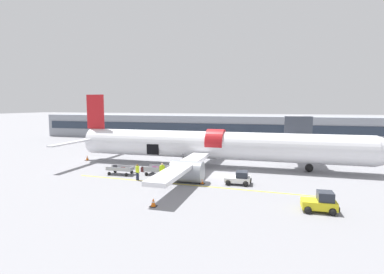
% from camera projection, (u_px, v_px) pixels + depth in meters
% --- Properties ---
extents(ground_plane, '(500.00, 500.00, 0.00)m').
position_uv_depth(ground_plane, '(217.00, 175.00, 35.12)').
color(ground_plane, gray).
extents(apron_marking_line, '(25.46, 1.32, 0.01)m').
position_uv_depth(apron_marking_line, '(184.00, 184.00, 30.86)').
color(apron_marking_line, yellow).
rests_on(apron_marking_line, ground_plane).
extents(terminal_strip, '(102.58, 10.20, 5.68)m').
position_uv_depth(terminal_strip, '(248.00, 128.00, 69.45)').
color(terminal_strip, gray).
rests_on(terminal_strip, ground_plane).
extents(jet_bridge_stub, '(3.40, 10.42, 6.72)m').
position_uv_depth(jet_bridge_stub, '(296.00, 127.00, 42.30)').
color(jet_bridge_stub, '#4C4C51').
rests_on(jet_bridge_stub, ground_plane).
extents(airplane, '(41.43, 34.51, 9.69)m').
position_uv_depth(airplane, '(212.00, 146.00, 39.72)').
color(airplane, silver).
rests_on(airplane, ground_plane).
extents(baggage_tug_lead, '(2.77, 2.24, 1.34)m').
position_uv_depth(baggage_tug_lead, '(239.00, 178.00, 31.03)').
color(baggage_tug_lead, white).
rests_on(baggage_tug_lead, ground_plane).
extents(baggage_tug_mid, '(2.70, 2.02, 1.58)m').
position_uv_depth(baggage_tug_mid, '(321.00, 203.00, 22.98)').
color(baggage_tug_mid, yellow).
rests_on(baggage_tug_mid, ground_plane).
extents(baggage_cart_loading, '(3.49, 2.13, 1.04)m').
position_uv_depth(baggage_cart_loading, '(157.00, 170.00, 35.21)').
color(baggage_cart_loading, '#999BA0').
rests_on(baggage_cart_loading, ground_plane).
extents(baggage_cart_queued, '(4.04, 1.87, 1.12)m').
position_uv_depth(baggage_cart_queued, '(121.00, 170.00, 35.29)').
color(baggage_cart_queued, '#999BA0').
rests_on(baggage_cart_queued, ground_plane).
extents(ground_crew_loader_a, '(0.59, 0.49, 1.70)m').
position_uv_depth(ground_crew_loader_a, '(186.00, 168.00, 34.46)').
color(ground_crew_loader_a, '#1E2338').
rests_on(ground_crew_loader_a, ground_plane).
extents(ground_crew_loader_b, '(0.59, 0.57, 1.82)m').
position_uv_depth(ground_crew_loader_b, '(162.00, 171.00, 32.99)').
color(ground_crew_loader_b, '#2D2D33').
rests_on(ground_crew_loader_b, ground_plane).
extents(ground_crew_driver, '(0.57, 0.57, 1.79)m').
position_uv_depth(ground_crew_driver, '(137.00, 172.00, 32.59)').
color(ground_crew_driver, '#1E2338').
rests_on(ground_crew_driver, ground_plane).
extents(ground_crew_supervisor, '(0.57, 0.61, 1.84)m').
position_uv_depth(ground_crew_supervisor, '(175.00, 170.00, 33.48)').
color(ground_crew_supervisor, black).
rests_on(ground_crew_supervisor, ground_plane).
extents(suitcase_on_tarmac_upright, '(0.50, 0.30, 0.65)m').
position_uv_depth(suitcase_on_tarmac_upright, '(143.00, 170.00, 36.68)').
color(suitcase_on_tarmac_upright, '#4C1E1E').
rests_on(suitcase_on_tarmac_upright, ground_plane).
extents(safety_cone_engine_left, '(0.58, 0.58, 0.72)m').
position_uv_depth(safety_cone_engine_left, '(153.00, 202.00, 24.14)').
color(safety_cone_engine_left, black).
rests_on(safety_cone_engine_left, ground_plane).
extents(safety_cone_wingtip, '(0.58, 0.58, 0.57)m').
position_uv_depth(safety_cone_wingtip, '(202.00, 181.00, 31.07)').
color(safety_cone_wingtip, black).
rests_on(safety_cone_wingtip, ground_plane).
extents(safety_cone_tail, '(0.59, 0.59, 0.74)m').
position_uv_depth(safety_cone_tail, '(87.00, 158.00, 44.29)').
color(safety_cone_tail, black).
rests_on(safety_cone_tail, ground_plane).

